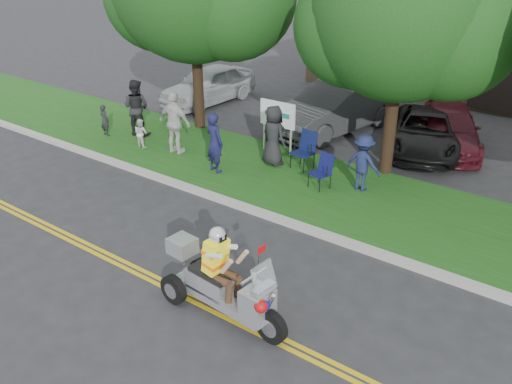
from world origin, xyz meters
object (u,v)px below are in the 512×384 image
Objects in this scene: lawn_chair_b at (323,169)px; parked_car_mid at (426,132)px; lawn_chair_a at (306,147)px; spectator_adult_left at (215,143)px; parked_car_far_left at (209,85)px; parked_car_right at (448,128)px; spectator_adult_mid at (136,107)px; parked_car_left at (335,108)px; trike_scooter at (221,284)px; spectator_adult_right at (175,123)px.

parked_car_mid reaches higher than lawn_chair_b.
spectator_adult_left is at bearing -129.95° from lawn_chair_a.
parked_car_far_left is (-6.85, 3.63, 0.03)m from lawn_chair_a.
lawn_chair_b is 5.50m from parked_car_right.
spectator_adult_mid is at bearing -168.79° from parked_car_mid.
parked_car_far_left is (-4.90, 5.40, -0.22)m from spectator_adult_left.
parked_car_mid is (2.26, 3.67, -0.09)m from lawn_chair_a.
parked_car_mid is (8.38, 4.61, -0.42)m from spectator_adult_mid.
parked_car_far_left is (-0.73, 4.56, -0.30)m from spectator_adult_mid.
parked_car_left reaches higher than parked_car_right.
parked_car_right is at bearing -113.89° from spectator_adult_left.
lawn_chair_a is 2.65m from spectator_adult_left.
trike_scooter is 10.96m from parked_car_right.
parked_car_left is at bearing 164.60° from parked_car_mid.
parked_car_left is at bearing -155.55° from spectator_adult_mid.
parked_car_far_left is at bearing 136.45° from trike_scooter.
parked_car_right is at bearing 88.04° from lawn_chair_b.
lawn_chair_a is at bearing 172.01° from spectator_adult_mid.
parked_car_right is (8.86, 5.31, -0.41)m from spectator_adult_mid.
spectator_adult_left is 0.39× the size of parked_car_far_left.
parked_car_far_left reaches higher than parked_car_mid.
spectator_adult_right reaches higher than parked_car_far_left.
parked_car_mid is at bearing 13.93° from parked_car_left.
parked_car_left is 3.26m from parked_car_mid.
spectator_adult_left is 0.38× the size of parked_car_mid.
parked_car_left is at bearing 130.76° from lawn_chair_b.
parked_car_left is at bearing 169.32° from parked_car_right.
parked_car_right is at bearing -165.79° from spectator_adult_mid.
spectator_adult_left is (-4.19, 4.81, 0.35)m from trike_scooter.
spectator_adult_mid reaches higher than parked_car_left.
spectator_adult_right is 8.79m from parked_car_right.
spectator_adult_right is (-1.92, 0.38, 0.10)m from spectator_adult_left.
parked_car_far_left is at bearing 159.96° from lawn_chair_a.
lawn_chair_a is 0.25× the size of parked_car_right.
spectator_adult_mid is at bearing -78.43° from parked_car_far_left.
trike_scooter reaches higher than parked_car_mid.
spectator_adult_left is at bearing -45.38° from parked_car_far_left.
spectator_adult_right reaches higher than parked_car_right.
trike_scooter is 0.63× the size of parked_car_far_left.
parked_car_mid is (1.16, 4.54, -0.01)m from lawn_chair_b.
parked_car_mid is at bearing 66.24° from lawn_chair_a.
spectator_adult_left is at bearing 135.86° from trike_scooter.
parked_car_far_left reaches higher than lawn_chair_b.
parked_car_right is at bearing -143.78° from spectator_adult_right.
trike_scooter is 2.52× the size of lawn_chair_a.
spectator_adult_right is (-3.87, -1.40, 0.36)m from lawn_chair_a.
lawn_chair_a is 0.25× the size of parked_car_far_left.
spectator_adult_left is 5.41m from parked_car_left.
parked_car_mid is (0.02, 10.25, -0.00)m from trike_scooter.
parked_car_right is (4.70, 6.14, -0.33)m from spectator_adult_left.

